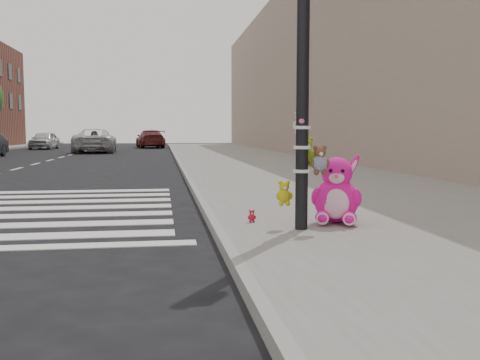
{
  "coord_description": "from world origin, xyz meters",
  "views": [
    {
      "loc": [
        0.83,
        -4.79,
        1.39
      ],
      "look_at": [
        1.86,
        2.17,
        0.75
      ],
      "focal_mm": 40.0,
      "sensor_mm": 36.0,
      "label": 1
    }
  ],
  "objects": [
    {
      "name": "bld_near",
      "position": [
        10.5,
        20.0,
        5.0
      ],
      "size": [
        5.0,
        60.0,
        10.0
      ],
      "primitive_type": "cube",
      "color": "gray",
      "rests_on": "ground"
    },
    {
      "name": "car_white_near",
      "position": [
        -3.5,
        31.59,
        0.78
      ],
      "size": [
        2.82,
        5.7,
        1.55
      ],
      "primitive_type": "imported",
      "rotation": [
        0.0,
        0.0,
        3.19
      ],
      "color": "silver",
      "rests_on": "ground"
    },
    {
      "name": "car_maroon_near",
      "position": [
        -0.09,
        41.29,
        0.75
      ],
      "size": [
        2.76,
        5.38,
        1.5
      ],
      "primitive_type": "imported",
      "rotation": [
        0.0,
        0.0,
        3.28
      ],
      "color": "maroon",
      "rests_on": "ground"
    },
    {
      "name": "red_teddy",
      "position": [
        2.06,
        2.4,
        0.23
      ],
      "size": [
        0.12,
        0.09,
        0.18
      ],
      "primitive_type": null,
      "rotation": [
        0.0,
        0.0,
        -0.04
      ],
      "color": "red",
      "rests_on": "sidewalk_near"
    },
    {
      "name": "ground",
      "position": [
        0.0,
        0.0,
        0.0
      ],
      "size": [
        120.0,
        120.0,
        0.0
      ],
      "primitive_type": "plane",
      "color": "black",
      "rests_on": "ground"
    },
    {
      "name": "sidewalk_near",
      "position": [
        5.0,
        10.0,
        0.07
      ],
      "size": [
        7.0,
        80.0,
        0.14
      ],
      "primitive_type": "cube",
      "color": "slate",
      "rests_on": "ground"
    },
    {
      "name": "signal_pole",
      "position": [
        2.62,
        1.81,
        1.84
      ],
      "size": [
        0.66,
        0.49,
        4.0
      ],
      "color": "black",
      "rests_on": "sidewalk_near"
    },
    {
      "name": "pink_bunny",
      "position": [
        3.19,
        2.17,
        0.53
      ],
      "size": [
        0.78,
        0.85,
        0.96
      ],
      "rotation": [
        0.0,
        0.0,
        -0.34
      ],
      "color": "#FF15A1",
      "rests_on": "sidewalk_near"
    },
    {
      "name": "curb_edge",
      "position": [
        1.55,
        10.0,
        0.07
      ],
      "size": [
        0.12,
        80.0,
        0.15
      ],
      "primitive_type": "cube",
      "color": "gray",
      "rests_on": "ground"
    },
    {
      "name": "car_silver_deep",
      "position": [
        -8.24,
        38.95,
        0.7
      ],
      "size": [
        1.9,
        4.2,
        1.4
      ],
      "primitive_type": "imported",
      "rotation": [
        0.0,
        0.0,
        -0.06
      ],
      "color": "silver",
      "rests_on": "ground"
    }
  ]
}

